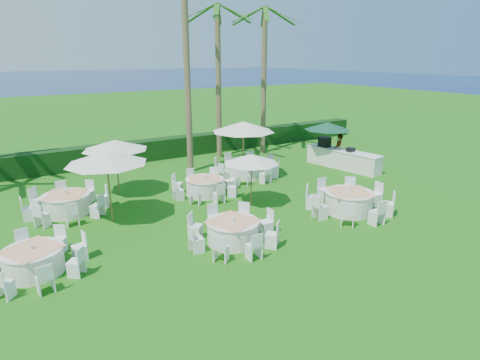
% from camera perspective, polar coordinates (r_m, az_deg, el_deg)
% --- Properties ---
extents(ground, '(120.00, 120.00, 0.00)m').
position_cam_1_polar(ground, '(14.06, -0.39, -8.06)').
color(ground, '#1D5F10').
rests_on(ground, ground).
extents(hedge, '(34.00, 1.00, 1.20)m').
position_cam_1_polar(hedge, '(24.41, -15.14, 3.86)').
color(hedge, black).
rests_on(hedge, ground).
extents(ocean, '(260.00, 260.00, 0.00)m').
position_cam_1_polar(ocean, '(113.23, -28.82, 12.18)').
color(ocean, '#071046').
rests_on(ocean, ground).
extents(banquet_table_a, '(2.99, 2.99, 0.91)m').
position_cam_1_polar(banquet_table_a, '(13.15, -27.31, -10.11)').
color(banquet_table_a, white).
rests_on(banquet_table_a, ground).
extents(banquet_table_b, '(3.08, 3.08, 0.94)m').
position_cam_1_polar(banquet_table_b, '(13.50, -1.03, -7.27)').
color(banquet_table_b, white).
rests_on(banquet_table_b, ground).
extents(banquet_table_c, '(3.40, 3.40, 1.02)m').
position_cam_1_polar(banquet_table_c, '(16.62, 15.21, -2.92)').
color(banquet_table_c, white).
rests_on(banquet_table_c, ground).
extents(banquet_table_d, '(3.19, 3.19, 0.97)m').
position_cam_1_polar(banquet_table_d, '(17.31, -23.43, -3.05)').
color(banquet_table_d, white).
rests_on(banquet_table_d, ground).
extents(banquet_table_e, '(3.01, 3.01, 0.92)m').
position_cam_1_polar(banquet_table_e, '(18.10, -5.03, -0.86)').
color(banquet_table_e, white).
rests_on(banquet_table_e, ground).
extents(banquet_table_f, '(3.34, 3.34, 1.00)m').
position_cam_1_polar(banquet_table_f, '(20.72, 0.98, 1.67)').
color(banquet_table_f, white).
rests_on(banquet_table_f, ground).
extents(umbrella_a, '(2.96, 2.96, 2.72)m').
position_cam_1_polar(umbrella_a, '(15.33, -18.49, 3.05)').
color(umbrella_a, brown).
rests_on(umbrella_a, ground).
extents(umbrella_b, '(2.28, 2.28, 2.21)m').
position_cam_1_polar(umbrella_b, '(16.25, 1.64, 3.03)').
color(umbrella_b, brown).
rests_on(umbrella_b, ground).
extents(umbrella_c, '(2.84, 2.84, 2.50)m').
position_cam_1_polar(umbrella_c, '(18.38, -17.37, 4.78)').
color(umbrella_c, brown).
rests_on(umbrella_c, ground).
extents(umbrella_d, '(3.12, 3.12, 2.92)m').
position_cam_1_polar(umbrella_d, '(19.91, 0.47, 7.60)').
color(umbrella_d, brown).
rests_on(umbrella_d, ground).
extents(umbrella_green, '(2.59, 2.59, 2.45)m').
position_cam_1_polar(umbrella_green, '(23.22, 12.37, 7.51)').
color(umbrella_green, brown).
rests_on(umbrella_green, ground).
extents(buffet_table, '(1.71, 4.49, 1.56)m').
position_cam_1_polar(buffet_table, '(23.01, 14.33, 2.99)').
color(buffet_table, white).
rests_on(buffet_table, ground).
extents(staff_person, '(0.78, 0.67, 1.81)m').
position_cam_1_polar(staff_person, '(23.46, 13.80, 4.20)').
color(staff_person, gray).
rests_on(staff_person, ground).
extents(palm_c, '(4.40, 3.95, 10.63)m').
position_cam_1_polar(palm_c, '(21.12, -7.60, 16.53)').
color(palm_c, brown).
rests_on(palm_c, ground).
extents(palm_d, '(4.40, 3.99, 8.83)m').
position_cam_1_polar(palm_d, '(24.31, -3.10, 14.57)').
color(palm_d, brown).
rests_on(palm_d, ground).
extents(palm_e, '(4.40, 3.99, 8.80)m').
position_cam_1_polar(palm_e, '(25.39, 3.42, 14.63)').
color(palm_e, brown).
rests_on(palm_e, ground).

